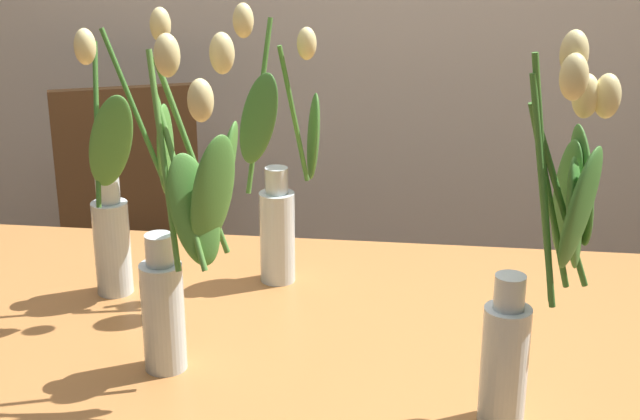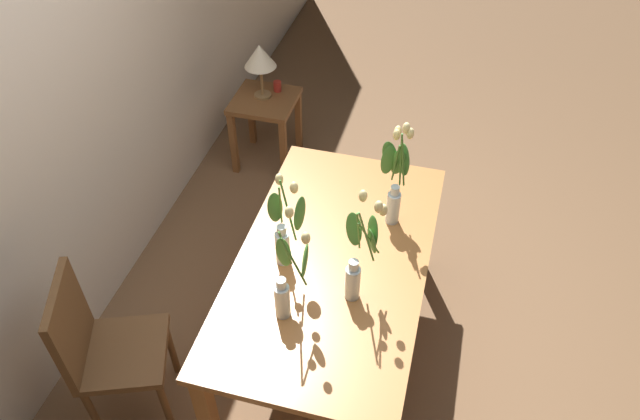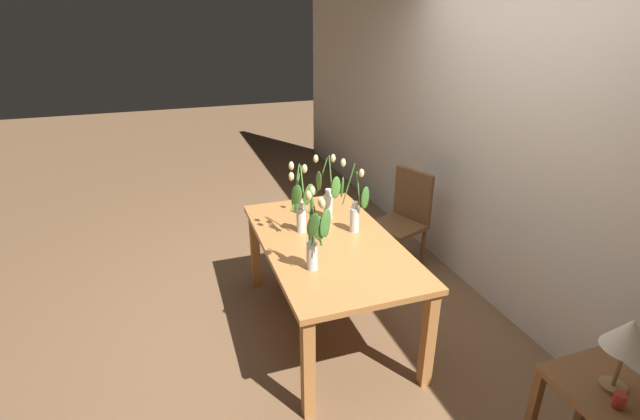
% 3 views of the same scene
% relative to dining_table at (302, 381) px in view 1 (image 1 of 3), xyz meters
% --- Properties ---
extents(dining_table, '(1.60, 0.90, 0.74)m').
position_rel_dining_table_xyz_m(dining_table, '(0.00, 0.00, 0.00)').
color(dining_table, '#B7753D').
rests_on(dining_table, ground).
extents(tulip_vase_0, '(0.16, 0.21, 0.55)m').
position_rel_dining_table_xyz_m(tulip_vase_0, '(-0.07, 0.22, 0.27)').
color(tulip_vase_0, silver).
rests_on(tulip_vase_0, dining_table).
extents(tulip_vase_1, '(0.17, 0.18, 0.54)m').
position_rel_dining_table_xyz_m(tulip_vase_1, '(-0.35, 0.12, 0.27)').
color(tulip_vase_1, silver).
rests_on(tulip_vase_1, dining_table).
extents(tulip_vase_2, '(0.16, 0.17, 0.57)m').
position_rel_dining_table_xyz_m(tulip_vase_2, '(0.37, -0.22, 0.33)').
color(tulip_vase_2, silver).
rests_on(tulip_vase_2, dining_table).
extents(tulip_vase_3, '(0.18, 0.18, 0.55)m').
position_rel_dining_table_xyz_m(tulip_vase_3, '(-0.16, -0.15, 0.30)').
color(tulip_vase_3, silver).
rests_on(tulip_vase_3, dining_table).
extents(dining_chair, '(0.52, 0.52, 0.93)m').
position_rel_dining_table_xyz_m(dining_chair, '(-0.61, 0.94, -0.12)').
color(dining_chair, brown).
rests_on(dining_chair, ground).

